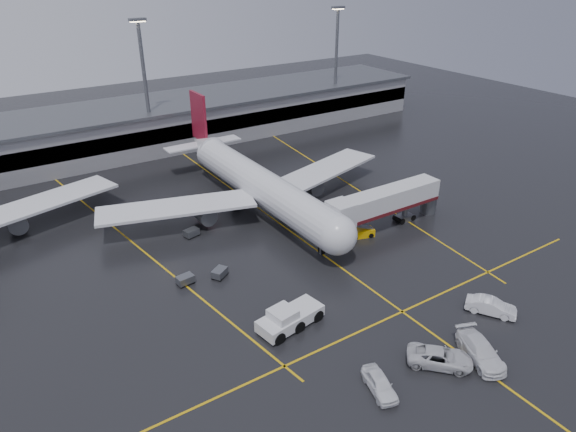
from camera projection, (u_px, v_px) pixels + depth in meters
ground at (292, 232)px, 73.48m from camera, size 220.00×220.00×0.00m
apron_line_centre at (292, 232)px, 73.47m from camera, size 0.25×90.00×0.02m
apron_line_stop at (402, 312)px, 57.03m from camera, size 60.00×0.25×0.02m
apron_line_left at (131, 241)px, 71.16m from camera, size 9.99×69.35×0.02m
apron_line_right at (346, 182)px, 89.76m from camera, size 7.57×69.64×0.02m
terminal at (165, 122)px, 107.37m from camera, size 122.00×19.00×8.60m
light_mast_mid at (145, 81)px, 95.94m from camera, size 3.00×1.20×25.45m
light_mast_right at (336, 58)px, 117.97m from camera, size 3.00×1.20×25.45m
main_airliner at (257, 183)px, 78.84m from camera, size 48.80×45.60×14.10m
jet_bridge at (385, 203)px, 73.04m from camera, size 19.90×3.40×6.05m
pushback_tractor at (289, 318)px, 54.32m from camera, size 7.76×4.18×2.64m
belt_loader at (361, 233)px, 72.17m from camera, size 3.89×2.49×2.29m
service_van_a at (440, 357)px, 49.28m from camera, size 6.37×6.45×1.72m
service_van_b at (481, 351)px, 49.98m from camera, size 4.79×6.98×1.88m
service_van_c at (491, 306)px, 56.45m from camera, size 4.43×5.50×1.76m
service_van_d at (380, 384)px, 46.33m from camera, size 3.12×5.05×1.61m
baggage_cart_a at (220, 273)px, 62.97m from camera, size 2.39×2.17×1.12m
baggage_cart_b at (185, 279)px, 61.63m from camera, size 2.14×1.53×1.12m
baggage_cart_c at (191, 232)px, 72.15m from camera, size 2.25×1.74×1.12m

